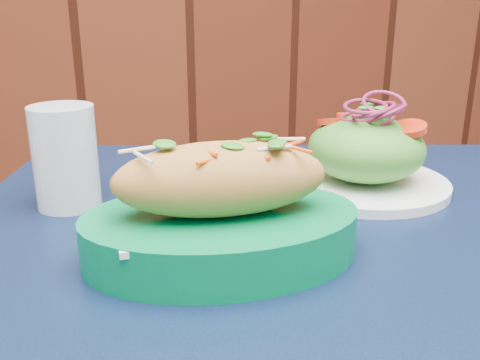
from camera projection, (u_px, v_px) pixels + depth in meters
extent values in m
cube|color=black|center=(312.00, 261.00, 0.54)|extent=(0.96, 0.96, 0.03)
cylinder|color=black|center=(459.00, 360.00, 0.98)|extent=(0.04, 0.04, 0.72)
cube|color=white|center=(221.00, 217.00, 0.51)|extent=(0.21, 0.13, 0.01)
ellipsoid|color=#CD8D41|center=(221.00, 179.00, 0.49)|extent=(0.20, 0.09, 0.07)
cylinder|color=white|center=(363.00, 183.00, 0.71)|extent=(0.22, 0.22, 0.01)
ellipsoid|color=#4C992D|center=(366.00, 149.00, 0.69)|extent=(0.15, 0.15, 0.08)
cylinder|color=red|center=(409.00, 125.00, 0.66)|extent=(0.04, 0.04, 0.01)
cylinder|color=red|center=(333.00, 117.00, 0.70)|extent=(0.04, 0.04, 0.01)
cylinder|color=red|center=(353.00, 114.00, 0.72)|extent=(0.04, 0.04, 0.01)
torus|color=maroon|center=(369.00, 113.00, 0.68)|extent=(0.06, 0.06, 0.01)
torus|color=maroon|center=(369.00, 110.00, 0.68)|extent=(0.06, 0.06, 0.01)
torus|color=maroon|center=(369.00, 107.00, 0.68)|extent=(0.06, 0.06, 0.01)
torus|color=maroon|center=(369.00, 104.00, 0.68)|extent=(0.06, 0.06, 0.01)
torus|color=maroon|center=(370.00, 101.00, 0.67)|extent=(0.06, 0.06, 0.01)
torus|color=maroon|center=(370.00, 98.00, 0.67)|extent=(0.06, 0.06, 0.01)
cylinder|color=silver|center=(65.00, 157.00, 0.63)|extent=(0.08, 0.08, 0.12)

